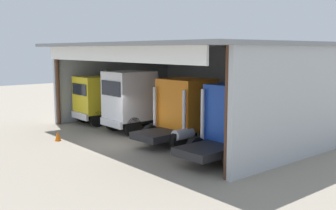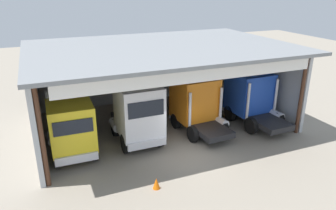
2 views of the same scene
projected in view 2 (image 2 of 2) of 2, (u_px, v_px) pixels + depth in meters
The scene contains 9 objects.
ground_plane at pixel (192, 156), 18.28m from camera, with size 80.00×80.00×0.00m, color gray.
workshop_shed at pixel (155, 66), 22.00m from camera, with size 16.47×11.33×5.50m.
truck_yellow_yard_outside at pixel (71, 128), 17.60m from camera, with size 2.49×4.65×3.67m.
truck_white_center_right_bay at pixel (137, 113), 19.00m from camera, with size 2.57×5.09×3.80m.
truck_orange_center_left_bay at pixel (196, 103), 21.02m from camera, with size 2.87×4.82×3.53m.
truck_blue_center_bay at pixel (251, 97), 22.18m from camera, with size 2.80×5.01×3.50m.
oil_drum at pixel (140, 99), 25.89m from camera, with size 0.58×0.58×0.86m, color #194CB2.
tool_cart at pixel (142, 100), 25.54m from camera, with size 0.90×0.60×1.00m, color red.
traffic_cone at pixel (156, 183), 15.31m from camera, with size 0.36×0.36×0.56m, color orange.
Camera 2 is at (-7.40, -14.32, 9.21)m, focal length 34.45 mm.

